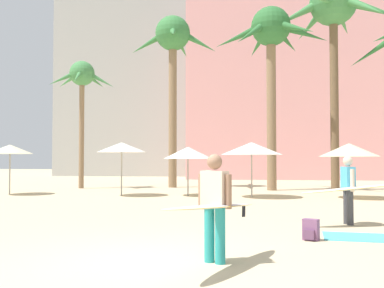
{
  "coord_description": "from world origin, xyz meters",
  "views": [
    {
      "loc": [
        1.53,
        -6.81,
        1.61
      ],
      "look_at": [
        0.21,
        4.17,
        1.98
      ],
      "focal_mm": 41.47,
      "sensor_mm": 36.0,
      "label": 1
    }
  ],
  "objects_px": {
    "palm_tree_far_right": "(271,40)",
    "cafe_umbrella_3": "(349,150)",
    "cafe_umbrella_1": "(252,149)",
    "cafe_umbrella_5": "(10,149)",
    "palm_tree_far_left": "(82,82)",
    "palm_tree_left": "(173,47)",
    "cafe_umbrella_0": "(122,147)",
    "beach_towel": "(364,237)",
    "cafe_umbrella_4": "(188,153)",
    "person_mid_right": "(349,188)",
    "palm_tree_center": "(334,12)",
    "person_mid_center": "(214,204)",
    "backpack": "(311,230)"
  },
  "relations": [
    {
      "from": "palm_tree_far_right",
      "to": "cafe_umbrella_3",
      "type": "bearing_deg",
      "value": -57.04
    },
    {
      "from": "cafe_umbrella_1",
      "to": "cafe_umbrella_5",
      "type": "bearing_deg",
      "value": 179.24
    },
    {
      "from": "palm_tree_far_left",
      "to": "palm_tree_left",
      "type": "height_order",
      "value": "palm_tree_left"
    },
    {
      "from": "cafe_umbrella_0",
      "to": "beach_towel",
      "type": "height_order",
      "value": "cafe_umbrella_0"
    },
    {
      "from": "cafe_umbrella_4",
      "to": "person_mid_right",
      "type": "xyz_separation_m",
      "value": [
        5.02,
        -8.12,
        -0.97
      ]
    },
    {
      "from": "palm_tree_center",
      "to": "person_mid_center",
      "type": "xyz_separation_m",
      "value": [
        -5.06,
        -16.68,
        -8.31
      ]
    },
    {
      "from": "cafe_umbrella_0",
      "to": "cafe_umbrella_1",
      "type": "height_order",
      "value": "cafe_umbrella_0"
    },
    {
      "from": "palm_tree_far_left",
      "to": "cafe_umbrella_5",
      "type": "relative_size",
      "value": 3.11
    },
    {
      "from": "cafe_umbrella_5",
      "to": "cafe_umbrella_3",
      "type": "bearing_deg",
      "value": -0.72
    },
    {
      "from": "cafe_umbrella_0",
      "to": "cafe_umbrella_4",
      "type": "bearing_deg",
      "value": 6.98
    },
    {
      "from": "palm_tree_left",
      "to": "backpack",
      "type": "bearing_deg",
      "value": -71.27
    },
    {
      "from": "cafe_umbrella_1",
      "to": "backpack",
      "type": "xyz_separation_m",
      "value": [
        1.02,
        -9.79,
        -1.85
      ]
    },
    {
      "from": "palm_tree_far_right",
      "to": "beach_towel",
      "type": "bearing_deg",
      "value": -85.68
    },
    {
      "from": "palm_tree_left",
      "to": "cafe_umbrella_5",
      "type": "relative_size",
      "value": 4.34
    },
    {
      "from": "palm_tree_far_right",
      "to": "cafe_umbrella_1",
      "type": "bearing_deg",
      "value": -104.12
    },
    {
      "from": "cafe_umbrella_1",
      "to": "cafe_umbrella_3",
      "type": "xyz_separation_m",
      "value": [
        3.96,
        -0.04,
        -0.07
      ]
    },
    {
      "from": "cafe_umbrella_5",
      "to": "person_mid_right",
      "type": "bearing_deg",
      "value": -30.67
    },
    {
      "from": "palm_tree_center",
      "to": "person_mid_right",
      "type": "height_order",
      "value": "palm_tree_center"
    },
    {
      "from": "person_mid_right",
      "to": "person_mid_center",
      "type": "distance_m",
      "value": 5.3
    },
    {
      "from": "beach_towel",
      "to": "person_mid_center",
      "type": "bearing_deg",
      "value": -136.94
    },
    {
      "from": "palm_tree_far_left",
      "to": "cafe_umbrella_3",
      "type": "xyz_separation_m",
      "value": [
        13.19,
        -4.68,
        -3.89
      ]
    },
    {
      "from": "cafe_umbrella_0",
      "to": "cafe_umbrella_5",
      "type": "bearing_deg",
      "value": 179.81
    },
    {
      "from": "palm_tree_left",
      "to": "cafe_umbrella_0",
      "type": "bearing_deg",
      "value": -102.39
    },
    {
      "from": "palm_tree_center",
      "to": "cafe_umbrella_3",
      "type": "distance_m",
      "value": 8.64
    },
    {
      "from": "cafe_umbrella_0",
      "to": "person_mid_center",
      "type": "bearing_deg",
      "value": -67.93
    },
    {
      "from": "palm_tree_center",
      "to": "cafe_umbrella_0",
      "type": "distance_m",
      "value": 13.06
    },
    {
      "from": "palm_tree_left",
      "to": "person_mid_right",
      "type": "xyz_separation_m",
      "value": [
        6.6,
        -13.7,
        -7.13
      ]
    },
    {
      "from": "palm_tree_left",
      "to": "beach_towel",
      "type": "relative_size",
      "value": 6.22
    },
    {
      "from": "palm_tree_far_right",
      "to": "cafe_umbrella_5",
      "type": "relative_size",
      "value": 4.21
    },
    {
      "from": "cafe_umbrella_4",
      "to": "cafe_umbrella_5",
      "type": "distance_m",
      "value": 8.11
    },
    {
      "from": "palm_tree_left",
      "to": "beach_towel",
      "type": "bearing_deg",
      "value": -67.16
    },
    {
      "from": "person_mid_right",
      "to": "cafe_umbrella_4",
      "type": "bearing_deg",
      "value": -69.3
    },
    {
      "from": "palm_tree_center",
      "to": "person_mid_right",
      "type": "relative_size",
      "value": 4.21
    },
    {
      "from": "cafe_umbrella_3",
      "to": "beach_towel",
      "type": "xyz_separation_m",
      "value": [
        -1.82,
        -9.3,
        -1.97
      ]
    },
    {
      "from": "person_mid_right",
      "to": "backpack",
      "type": "bearing_deg",
      "value": 49.2
    },
    {
      "from": "person_mid_center",
      "to": "cafe_umbrella_4",
      "type": "bearing_deg",
      "value": -141.94
    },
    {
      "from": "palm_tree_center",
      "to": "palm_tree_far_right",
      "type": "height_order",
      "value": "palm_tree_center"
    },
    {
      "from": "palm_tree_far_left",
      "to": "person_mid_right",
      "type": "height_order",
      "value": "palm_tree_far_left"
    },
    {
      "from": "palm_tree_left",
      "to": "person_mid_right",
      "type": "height_order",
      "value": "palm_tree_left"
    },
    {
      "from": "palm_tree_far_left",
      "to": "backpack",
      "type": "bearing_deg",
      "value": -54.58
    },
    {
      "from": "palm_tree_far_right",
      "to": "backpack",
      "type": "height_order",
      "value": "palm_tree_far_right"
    },
    {
      "from": "cafe_umbrella_0",
      "to": "beach_towel",
      "type": "xyz_separation_m",
      "value": [
        7.79,
        -9.47,
        -2.11
      ]
    },
    {
      "from": "person_mid_center",
      "to": "beach_towel",
      "type": "bearing_deg",
      "value": 161.88
    },
    {
      "from": "beach_towel",
      "to": "palm_tree_far_right",
      "type": "bearing_deg",
      "value": 94.32
    },
    {
      "from": "palm_tree_left",
      "to": "cafe_umbrella_5",
      "type": "height_order",
      "value": "palm_tree_left"
    },
    {
      "from": "cafe_umbrella_0",
      "to": "beach_towel",
      "type": "relative_size",
      "value": 1.48
    },
    {
      "from": "palm_tree_far_left",
      "to": "cafe_umbrella_4",
      "type": "distance_m",
      "value": 8.66
    },
    {
      "from": "cafe_umbrella_1",
      "to": "palm_tree_far_right",
      "type": "bearing_deg",
      "value": 75.88
    },
    {
      "from": "backpack",
      "to": "person_mid_right",
      "type": "distance_m",
      "value": 2.58
    },
    {
      "from": "palm_tree_far_left",
      "to": "palm_tree_far_right",
      "type": "xyz_separation_m",
      "value": [
        10.33,
        -0.27,
        1.92
      ]
    }
  ]
}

